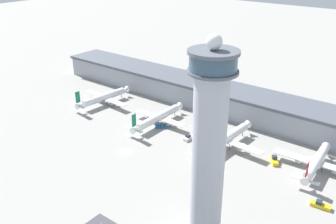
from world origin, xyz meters
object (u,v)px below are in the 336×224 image
(airplane_gate_alpha, at_px, (104,97))
(airplane_gate_bravo, at_px, (158,117))
(service_truck_water, at_px, (189,138))
(airplane_gate_delta, at_px, (316,163))
(service_truck_baggage, at_px, (274,160))
(service_truck_catering, at_px, (320,205))
(service_truck_fuel, at_px, (161,126))
(control_tower, at_px, (209,147))
(airplane_gate_charlie, at_px, (225,140))

(airplane_gate_alpha, distance_m, airplane_gate_bravo, 43.86)
(service_truck_water, bearing_deg, airplane_gate_delta, 9.79)
(airplane_gate_delta, bearing_deg, airplane_gate_alpha, -177.78)
(airplane_gate_bravo, relative_size, service_truck_water, 6.10)
(airplane_gate_delta, relative_size, service_truck_baggage, 5.27)
(airplane_gate_alpha, relative_size, airplane_gate_delta, 1.05)
(service_truck_catering, bearing_deg, airplane_gate_alpha, 172.15)
(airplane_gate_bravo, relative_size, service_truck_fuel, 6.63)
(airplane_gate_alpha, bearing_deg, airplane_gate_delta, 2.22)
(control_tower, distance_m, service_truck_water, 75.36)
(control_tower, bearing_deg, airplane_gate_bravo, 139.61)
(airplane_gate_bravo, bearing_deg, airplane_gate_alpha, 178.00)
(control_tower, height_order, service_truck_catering, control_tower)
(service_truck_baggage, bearing_deg, airplane_gate_alpha, -179.81)
(control_tower, height_order, service_truck_fuel, control_tower)
(service_truck_catering, relative_size, service_truck_baggage, 1.06)
(airplane_gate_bravo, xyz_separation_m, airplane_gate_charlie, (41.24, -0.89, 0.48))
(service_truck_fuel, bearing_deg, airplane_gate_charlie, 2.04)
(control_tower, bearing_deg, service_truck_baggage, 90.57)
(airplane_gate_charlie, height_order, service_truck_catering, airplane_gate_charlie)
(airplane_gate_delta, xyz_separation_m, service_truck_fuel, (-78.11, -8.63, -3.13))
(service_truck_catering, bearing_deg, airplane_gate_charlie, 162.07)
(service_truck_fuel, distance_m, service_truck_water, 19.17)
(service_truck_baggage, bearing_deg, service_truck_fuel, -176.18)
(airplane_gate_charlie, relative_size, service_truck_water, 6.77)
(airplane_gate_alpha, relative_size, service_truck_baggage, 5.55)
(airplane_gate_bravo, height_order, service_truck_baggage, airplane_gate_bravo)
(service_truck_baggage, xyz_separation_m, service_truck_water, (-42.52, -5.67, -0.10))
(control_tower, relative_size, airplane_gate_bravo, 1.68)
(airplane_gate_alpha, bearing_deg, control_tower, -27.69)
(service_truck_water, bearing_deg, airplane_gate_bravo, 170.57)
(airplane_gate_alpha, height_order, service_truck_fuel, airplane_gate_alpha)
(airplane_gate_bravo, distance_m, service_truck_water, 23.26)
(airplane_gate_alpha, height_order, service_truck_water, airplane_gate_alpha)
(airplane_gate_bravo, height_order, service_truck_fuel, airplane_gate_bravo)
(control_tower, height_order, service_truck_baggage, control_tower)
(airplane_gate_bravo, bearing_deg, airplane_gate_delta, 4.48)
(service_truck_fuel, bearing_deg, service_truck_water, -4.63)
(airplane_gate_alpha, xyz_separation_m, airplane_gate_delta, (125.58, 4.87, -0.30))
(airplane_gate_alpha, height_order, service_truck_catering, airplane_gate_alpha)
(airplane_gate_charlie, height_order, service_truck_water, airplane_gate_charlie)
(service_truck_water, bearing_deg, airplane_gate_alpha, 175.44)
(airplane_gate_delta, bearing_deg, airplane_gate_charlie, -169.80)
(control_tower, xyz_separation_m, airplane_gate_charlie, (-24.60, 55.13, -29.45))
(control_tower, distance_m, airplane_gate_charlie, 67.17)
(airplane_gate_bravo, distance_m, service_truck_baggage, 65.36)
(service_truck_baggage, bearing_deg, service_truck_catering, -36.02)
(airplane_gate_alpha, distance_m, service_truck_fuel, 47.74)
(airplane_gate_bravo, bearing_deg, service_truck_fuel, -31.53)
(service_truck_catering, bearing_deg, service_truck_baggage, 143.98)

